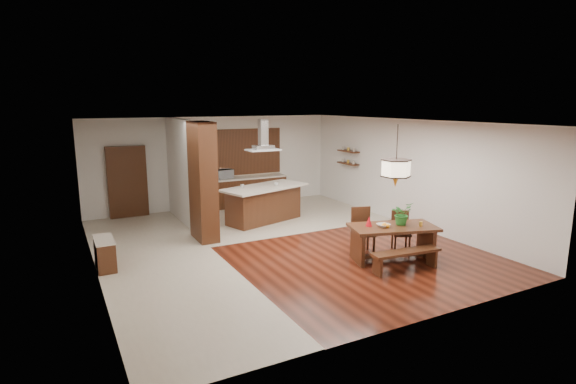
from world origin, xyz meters
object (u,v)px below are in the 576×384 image
dining_table (393,235)px  dining_chair_right (401,231)px  hallway_console (105,254)px  island_cup (276,184)px  dining_bench (406,261)px  foliage_plant (402,214)px  kitchen_island (264,203)px  dining_chair_left (364,231)px  microwave (224,174)px  pendant_lantern (397,156)px  fruit_bowl (383,225)px  range_hood (263,135)px

dining_table → dining_chair_right: 0.72m
hallway_console → island_cup: bearing=20.5°
dining_table → dining_bench: size_ratio=1.33×
dining_bench → foliage_plant: 1.09m
foliage_plant → kitchen_island: (-1.33, 4.17, -0.47)m
dining_chair_right → kitchen_island: 4.14m
dining_table → hallway_console: bearing=157.2°
island_cup → foliage_plant: bearing=-76.8°
dining_chair_left → dining_chair_right: bearing=-1.0°
dining_bench → microwave: (-1.31, 6.96, 0.89)m
dining_chair_left → microwave: microwave is taller
hallway_console → kitchen_island: bearing=22.7°
foliage_plant → island_cup: foliage_plant is taller
kitchen_island → island_cup: 0.66m
pendant_lantern → dining_chair_left: bearing=112.4°
foliage_plant → fruit_bowl: (-0.46, 0.03, -0.21)m
microwave → dining_chair_left: bearing=-88.3°
fruit_bowl → dining_bench: bearing=-86.1°
island_cup → fruit_bowl: bearing=-83.0°
dining_table → microwave: (-1.51, 6.33, 0.54)m
hallway_console → dining_table: 6.00m
microwave → fruit_bowl: bearing=-89.2°
dining_bench → fruit_bowl: fruit_bowl is taller
dining_bench → foliage_plant: size_ratio=3.09×
hallway_console → foliage_plant: (5.75, -2.32, 0.68)m
dining_table → range_hood: bearing=104.8°
pendant_lantern → foliage_plant: (0.22, 0.01, -1.25)m
dining_bench → island_cup: 4.85m
pendant_lantern → range_hood: bearing=104.8°
dining_chair_right → foliage_plant: bearing=-104.8°
hallway_console → dining_bench: (5.34, -2.95, -0.10)m
dining_chair_right → kitchen_island: kitchen_island is taller
island_cup → hallway_console: bearing=-159.5°
dining_chair_left → island_cup: island_cup is taller
pendant_lantern → island_cup: bearing=100.2°
dining_bench → fruit_bowl: bearing=93.9°
dining_chair_right → pendant_lantern: size_ratio=0.69×
dining_chair_left → pendant_lantern: bearing=-51.8°
foliage_plant → dining_chair_left: bearing=127.0°
range_hood → microwave: (-0.40, 2.16, -1.37)m
pendant_lantern → foliage_plant: pendant_lantern is taller
dining_chair_left → range_hood: (-0.83, 3.52, 1.95)m
dining_table → foliage_plant: foliage_plant is taller
island_cup → microwave: (-0.77, 2.22, 0.03)m
dining_bench → dining_chair_left: size_ratio=1.47×
kitchen_island → hallway_console: bearing=-174.4°
pendant_lantern → microwave: bearing=103.4°
pendant_lantern → microwave: pendant_lantern is taller
fruit_bowl → kitchen_island: kitchen_island is taller
dining_bench → island_cup: (-0.55, 4.74, 0.86)m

